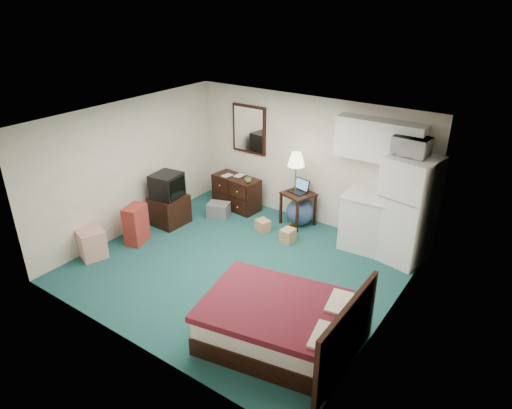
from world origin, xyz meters
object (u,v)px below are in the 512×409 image
Objects in this scene: desk at (298,209)px; suitcase at (136,224)px; kitchen_counter at (370,223)px; bed at (276,323)px; dresser at (237,192)px; fridge at (407,210)px; tv_stand at (170,210)px; floor_lamp at (295,190)px.

desk is 0.93× the size of suitcase.
bed is at bearing -94.33° from kitchen_counter.
dresser is 0.55× the size of fridge.
tv_stand is (-2.11, -1.42, -0.05)m from desk.
fridge is 3.14m from bed.
tv_stand is (-3.60, -1.37, -0.21)m from kitchen_counter.
fridge reaches higher than desk.
fridge reaches higher than kitchen_counter.
bed is 3.60m from suitcase.
desk is at bearing 35.58° from tv_stand.
dresser is 1.61× the size of tv_stand.
floor_lamp is at bearing 31.92° from suitcase.
suitcase is (-2.07, -2.31, 0.02)m from desk.
dresser is 2.31m from suitcase.
kitchen_counter reaches higher than desk.
bed is (1.45, -3.05, -0.05)m from desk.
floor_lamp is (1.42, -0.00, 0.41)m from dresser.
suitcase is (0.04, -0.89, 0.07)m from tv_stand.
tv_stand is (-4.21, -1.37, -0.64)m from fridge.
suitcase is at bearing -99.52° from dresser.
kitchen_counter is 1.37× the size of suitcase.
desk is 1.50m from kitchen_counter.
kitchen_counter is at bearing 15.84° from desk.
kitchen_counter reaches higher than suitcase.
tv_stand is at bearing -128.43° from desk.
desk is at bearing 9.07° from dresser.
kitchen_counter is 4.22m from suitcase.
fridge is (0.61, -0.00, 0.43)m from kitchen_counter.
tv_stand is at bearing 76.81° from suitcase.
fridge is at bearing -3.76° from kitchen_counter.
fridge is at bearing 66.83° from bed.
bed is (-0.04, -3.00, -0.21)m from kitchen_counter.
kitchen_counter is 0.55× the size of bed.
bed is (2.90, -2.97, -0.06)m from dresser.
floor_lamp is 2.08× the size of suitcase.
tv_stand is at bearing 144.34° from bed.
floor_lamp is at bearing 5.87° from dresser.
dresser reaches higher than desk.
suitcase is (-3.56, -2.26, -0.13)m from kitchen_counter.
fridge is at bearing 6.39° from dresser.
suitcase is (-2.03, -2.23, -0.39)m from floor_lamp.
floor_lamp is at bearing 105.58° from bed.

